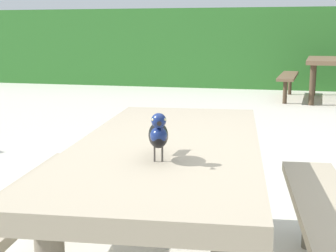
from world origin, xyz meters
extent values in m
cube|color=#2D6B28|center=(0.00, 9.32, 0.85)|extent=(28.00, 1.70, 1.69)
cube|color=gray|center=(-0.13, 0.06, 0.70)|extent=(0.92, 1.86, 0.07)
cylinder|color=#635B4C|center=(-0.46, 0.73, 0.33)|extent=(0.09, 0.09, 0.67)
cylinder|color=#635B4C|center=(0.07, 0.78, 0.33)|extent=(0.09, 0.09, 0.67)
cube|color=gray|center=(-0.83, 0.00, 0.41)|extent=(0.43, 1.73, 0.05)
cylinder|color=#635B4C|center=(-0.89, 0.63, 0.20)|extent=(0.07, 0.07, 0.39)
cube|color=gray|center=(0.57, 0.12, 0.41)|extent=(0.43, 1.73, 0.05)
cylinder|color=#635B4C|center=(0.51, 0.76, 0.20)|extent=(0.07, 0.07, 0.39)
ellipsoid|color=black|center=(-0.09, -0.28, 0.84)|extent=(0.11, 0.16, 0.09)
ellipsoid|color=navy|center=(-0.08, -0.32, 0.84)|extent=(0.08, 0.08, 0.06)
sphere|color=navy|center=(-0.07, -0.34, 0.90)|extent=(0.05, 0.05, 0.05)
sphere|color=#EAE08C|center=(-0.05, -0.34, 0.90)|extent=(0.01, 0.01, 0.01)
sphere|color=#EAE08C|center=(-0.09, -0.35, 0.90)|extent=(0.01, 0.01, 0.01)
cone|color=black|center=(-0.06, -0.38, 0.90)|extent=(0.02, 0.03, 0.02)
cube|color=black|center=(-0.12, -0.16, 0.82)|extent=(0.06, 0.10, 0.04)
cylinder|color=#47423D|center=(-0.07, -0.28, 0.77)|extent=(0.01, 0.01, 0.05)
cylinder|color=#47423D|center=(-0.10, -0.29, 0.77)|extent=(0.01, 0.01, 0.05)
cube|color=brown|center=(1.11, 7.09, 0.70)|extent=(0.88, 1.85, 0.07)
cylinder|color=#423324|center=(0.90, 7.81, 0.33)|extent=(0.09, 0.09, 0.67)
cylinder|color=#423324|center=(0.80, 6.41, 0.33)|extent=(0.09, 0.09, 0.67)
cube|color=brown|center=(0.41, 7.14, 0.41)|extent=(0.40, 1.73, 0.05)
cylinder|color=#423324|center=(0.46, 7.78, 0.20)|extent=(0.07, 0.07, 0.39)
cylinder|color=#423324|center=(0.37, 6.50, 0.20)|extent=(0.07, 0.07, 0.39)
camera|label=1|loc=(0.34, -1.92, 1.20)|focal=52.13mm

